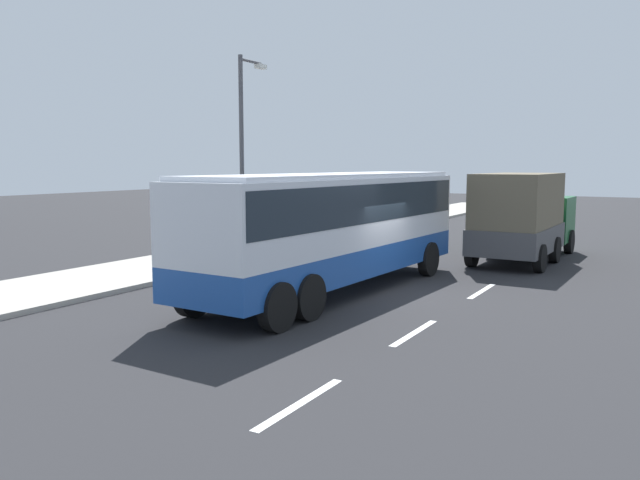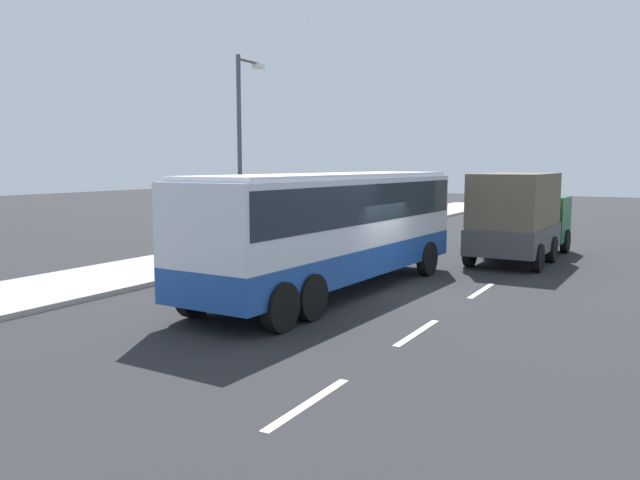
# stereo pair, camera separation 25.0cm
# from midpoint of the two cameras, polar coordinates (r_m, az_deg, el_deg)

# --- Properties ---
(ground_plane) EXTENTS (120.00, 120.00, 0.00)m
(ground_plane) POSITION_cam_midpoint_polar(r_m,az_deg,el_deg) (18.03, 5.97, -4.72)
(ground_plane) COLOR #28282B
(sidewalk_curb) EXTENTS (80.00, 4.00, 0.15)m
(sidewalk_curb) POSITION_cam_midpoint_polar(r_m,az_deg,el_deg) (22.62, -13.52, -2.32)
(sidewalk_curb) COLOR #A8A399
(sidewalk_curb) RESTS_ON ground_plane
(lane_centreline) EXTENTS (34.18, 0.16, 0.01)m
(lane_centreline) POSITION_cam_midpoint_polar(r_m,az_deg,el_deg) (12.30, 5.97, -10.23)
(lane_centreline) COLOR white
(lane_centreline) RESTS_ON ground_plane
(coach_bus) EXTENTS (11.14, 3.19, 3.35)m
(coach_bus) POSITION_cam_midpoint_polar(r_m,az_deg,el_deg) (17.70, 1.60, 1.90)
(coach_bus) COLOR #1E4C9E
(coach_bus) RESTS_ON ground_plane
(cargo_truck) EXTENTS (7.20, 2.73, 3.28)m
(cargo_truck) POSITION_cam_midpoint_polar(r_m,az_deg,el_deg) (24.81, 18.15, 2.11)
(cargo_truck) COLOR #19592D
(cargo_truck) RESTS_ON ground_plane
(pedestrian_near_curb) EXTENTS (0.32, 0.32, 1.54)m
(pedestrian_near_curb) POSITION_cam_midpoint_polar(r_m,az_deg,el_deg) (23.90, -7.85, 0.60)
(pedestrian_near_curb) COLOR brown
(pedestrian_near_curb) RESTS_ON sidewalk_curb
(street_lamp) EXTENTS (1.56, 0.24, 7.31)m
(street_lamp) POSITION_cam_midpoint_polar(r_m,az_deg,el_deg) (23.28, -6.57, 8.53)
(street_lamp) COLOR #47474C
(street_lamp) RESTS_ON sidewalk_curb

